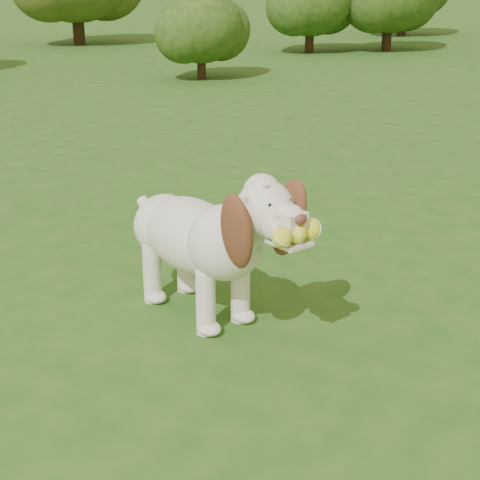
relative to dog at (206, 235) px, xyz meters
name	(u,v)px	position (x,y,z in m)	size (l,w,h in m)	color
ground	(219,294)	(0.12, 0.21, -0.39)	(80.00, 80.00, 0.00)	#1E4F16
dog	(206,235)	(0.00, 0.00, 0.00)	(0.62, 1.11, 0.74)	silver
shrub_c	(201,27)	(2.23, 7.11, 0.31)	(1.16, 1.16, 1.20)	#382314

